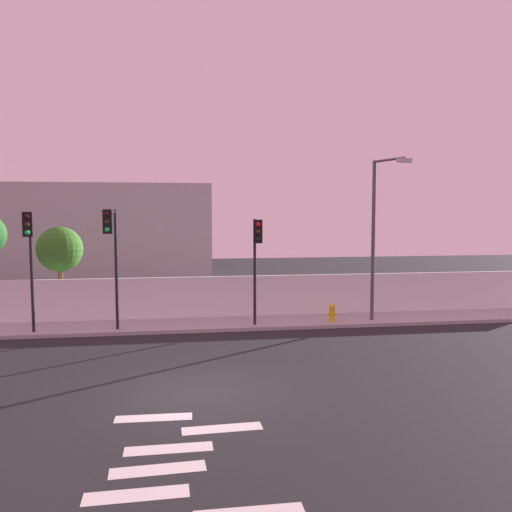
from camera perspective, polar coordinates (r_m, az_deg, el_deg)
name	(u,v)px	position (r m, az deg, el deg)	size (l,w,h in m)	color
ground_plane	(195,393)	(14.63, -6.61, -14.51)	(80.00, 80.00, 0.00)	black
sidewalk	(188,325)	(22.51, -7.34, -7.41)	(36.00, 2.40, 0.15)	#A4A4A4
perimeter_wall	(187,297)	(23.60, -7.43, -4.43)	(36.00, 0.18, 1.80)	white
crosswalk_marking	(180,458)	(11.22, -8.17, -20.74)	(3.64, 4.72, 0.01)	silver
traffic_light_left	(29,246)	(21.40, -23.28, 1.04)	(0.49, 1.54, 4.67)	black
traffic_light_center	(112,243)	(20.80, -15.31, 1.35)	(0.36, 1.62, 4.76)	black
traffic_light_right	(256,249)	(20.84, 0.05, 0.80)	(0.35, 1.68, 4.37)	black
street_lamp_curbside	(378,226)	(22.88, 12.99, 3.13)	(0.92, 2.08, 6.83)	#4C4C51
fire_hydrant	(332,312)	(22.79, 8.22, -6.03)	(0.44, 0.26, 0.76)	gold
roadside_tree_midleft	(60,250)	(25.24, -20.42, 0.65)	(2.03, 2.03, 4.17)	brown
low_building_distant	(99,233)	(37.69, -16.63, 2.35)	(15.11, 6.00, 6.65)	#A9A9A9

